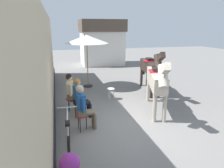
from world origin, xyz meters
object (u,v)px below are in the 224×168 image
seated_visitor_far (72,90)px  cafe_parasol (87,40)px  saddled_horse_near (157,80)px  flower_planter_near (70,168)px  seated_visitor_near (83,105)px  satchel_bag (74,99)px  seated_visitor_middle (80,96)px  spare_stool_white (111,90)px  saddled_horse_far (151,68)px  leaning_bicycle (69,138)px

seated_visitor_far → cafe_parasol: size_ratio=0.54×
saddled_horse_near → flower_planter_near: size_ratio=4.51×
seated_visitor_near → satchel_bag: 2.64m
flower_planter_near → saddled_horse_near: bearing=41.5°
seated_visitor_middle → spare_stool_white: (1.46, 1.61, -0.38)m
seated_visitor_far → saddled_horse_far: bearing=20.9°
saddled_horse_far → flower_planter_near: 6.53m
saddled_horse_far → spare_stool_white: saddled_horse_far is taller
spare_stool_white → flower_planter_near: bearing=-113.7°
satchel_bag → cafe_parasol: bearing=101.7°
seated_visitor_near → leaning_bicycle: 1.28m
leaning_bicycle → spare_stool_white: (1.96, 3.56, 0.00)m
seated_visitor_near → saddled_horse_near: saddled_horse_near is taller
saddled_horse_far → spare_stool_white: bearing=-166.2°
seated_visitor_far → cafe_parasol: cafe_parasol is taller
leaning_bicycle → satchel_bag: (0.42, 3.66, -0.30)m
cafe_parasol → flower_planter_near: bearing=-101.6°
seated_visitor_middle → satchel_bag: seated_visitor_middle is taller
cafe_parasol → spare_stool_white: bearing=-73.7°
seated_visitor_near → leaning_bicycle: (-0.50, -1.11, -0.38)m
saddled_horse_far → leaning_bicycle: saddled_horse_far is taller
flower_planter_near → spare_stool_white: size_ratio=1.39×
spare_stool_white → cafe_parasol: bearing=106.3°
seated_visitor_near → spare_stool_white: (1.46, 2.45, -0.38)m
saddled_horse_far → leaning_bicycle: 5.74m
seated_visitor_middle → seated_visitor_far: same height
seated_visitor_near → flower_planter_near: (-0.55, -2.13, -0.44)m
seated_visitor_near → cafe_parasol: (0.83, 4.60, 1.59)m
seated_visitor_near → cafe_parasol: bearing=79.8°
seated_visitor_near → satchel_bag: bearing=91.9°
flower_planter_near → leaning_bicycle: size_ratio=0.36×
flower_planter_near → seated_visitor_far: bearing=84.5°
saddled_horse_far → spare_stool_white: (-2.02, -0.50, -0.76)m
seated_visitor_middle → saddled_horse_near: (2.67, -0.11, 0.38)m
spare_stool_white → seated_visitor_middle: bearing=-132.1°
seated_visitor_near → saddled_horse_far: (3.48, 2.95, 0.38)m
flower_planter_near → spare_stool_white: bearing=66.3°
saddled_horse_near → cafe_parasol: bearing=115.4°
seated_visitor_middle → spare_stool_white: 2.21m
flower_planter_near → leaning_bicycle: bearing=87.4°
seated_visitor_far → satchel_bag: (0.11, 1.00, -0.68)m
seated_visitor_far → saddled_horse_near: saddled_horse_near is taller
seated_visitor_middle → flower_planter_near: (-0.55, -2.97, -0.44)m
saddled_horse_far → spare_stool_white: size_ratio=6.46×
seated_visitor_far → saddled_horse_near: 3.01m
saddled_horse_near → leaning_bicycle: bearing=-150.0°
spare_stool_white → leaning_bicycle: bearing=-118.9°
seated_visitor_middle → satchel_bag: (-0.09, 1.71, -0.68)m
seated_visitor_near → seated_visitor_middle: 0.84m
seated_visitor_middle → saddled_horse_near: 2.70m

